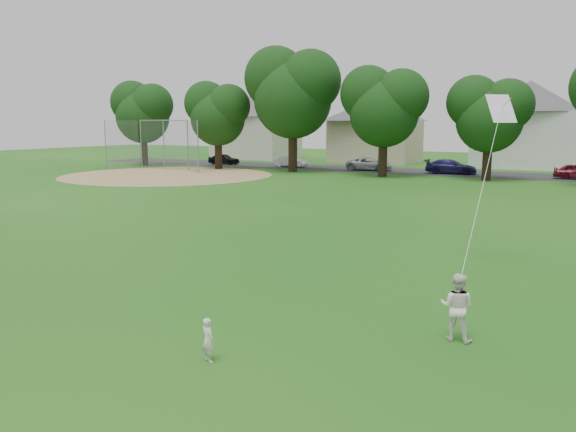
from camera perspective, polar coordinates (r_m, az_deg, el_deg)
The scene contains 9 objects.
ground at distance 12.02m, azimuth -5.13°, elevation -12.24°, with size 160.00×160.00×0.00m, color #125112.
street at distance 51.82m, azimuth 21.77°, elevation 3.84°, with size 90.00×7.00×0.01m, color #2D2D30.
dirt_infield at distance 49.48m, azimuth -12.11°, elevation 4.08°, with size 18.00×18.00×0.02m, color #9E7F51.
toddler at distance 10.84m, azimuth -8.15°, elevation -12.33°, with size 0.31×0.20×0.85m, color silver.
older_boy at distance 12.14m, azimuth 16.77°, elevation -8.84°, with size 0.69×0.54×1.42m, color white.
kite at distance 14.89m, azimuth 19.23°, elevation 3.16°, with size 1.10×3.82×7.62m.
baseball_backstop at distance 55.29m, azimuth -12.83°, elevation 7.02°, with size 10.75×2.39×4.70m.
tree_row at distance 45.19m, azimuth 22.46°, elevation 11.17°, with size 79.88×8.47×11.69m.
house_row at distance 61.66m, azimuth 22.45°, elevation 9.25°, with size 76.56×14.27×10.52m.
Camera 1 is at (6.28, -9.24, 4.43)m, focal length 35.00 mm.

